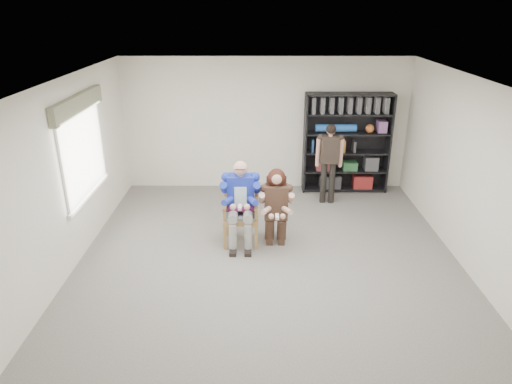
# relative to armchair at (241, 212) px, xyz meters

# --- Properties ---
(room_shell) EXTENTS (6.00, 7.00, 2.80)m
(room_shell) POSITION_rel_armchair_xyz_m (0.45, -0.91, 0.84)
(room_shell) COLOR white
(room_shell) RESTS_ON ground
(floor) EXTENTS (6.00, 7.00, 0.01)m
(floor) POSITION_rel_armchair_xyz_m (0.45, -0.91, -0.56)
(floor) COLOR #625F5B
(floor) RESTS_ON ground
(window_left) EXTENTS (0.16, 2.00, 1.75)m
(window_left) POSITION_rel_armchair_xyz_m (-2.50, 0.09, 1.07)
(window_left) COLOR silver
(window_left) RESTS_ON room_shell
(armchair) EXTENTS (0.65, 0.62, 1.11)m
(armchair) POSITION_rel_armchair_xyz_m (0.00, 0.00, 0.00)
(armchair) COLOR olive
(armchair) RESTS_ON floor
(seated_man) EXTENTS (0.62, 0.87, 1.45)m
(seated_man) POSITION_rel_armchair_xyz_m (0.00, 0.00, 0.17)
(seated_man) COLOR #192C97
(seated_man) RESTS_ON floor
(kneeling_woman) EXTENTS (0.56, 0.89, 1.33)m
(kneeling_woman) POSITION_rel_armchair_xyz_m (0.58, -0.12, 0.11)
(kneeling_woman) COLOR #31221A
(kneeling_woman) RESTS_ON floor
(bookshelf) EXTENTS (1.80, 0.38, 2.10)m
(bookshelf) POSITION_rel_armchair_xyz_m (2.15, 2.37, 0.49)
(bookshelf) COLOR black
(bookshelf) RESTS_ON floor
(standing_man) EXTENTS (0.53, 0.32, 1.64)m
(standing_man) POSITION_rel_armchair_xyz_m (1.70, 1.69, 0.26)
(standing_man) COLOR #2C231D
(standing_man) RESTS_ON floor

